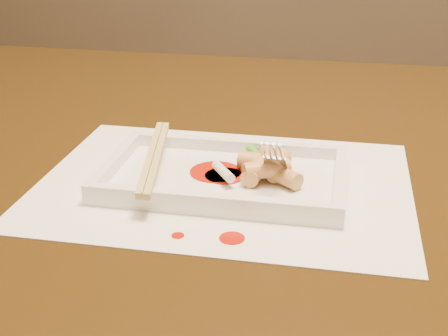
% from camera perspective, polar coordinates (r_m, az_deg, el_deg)
% --- Properties ---
extents(table, '(1.40, 0.90, 0.75)m').
position_cam_1_polar(table, '(0.85, -4.57, -3.77)').
color(table, black).
rests_on(table, ground).
extents(placemat, '(0.40, 0.30, 0.00)m').
position_cam_1_polar(placemat, '(0.68, -0.00, -1.44)').
color(placemat, white).
rests_on(placemat, table).
extents(sauce_splatter_a, '(0.02, 0.02, 0.00)m').
position_cam_1_polar(sauce_splatter_a, '(0.57, 0.74, -6.42)').
color(sauce_splatter_a, '#AE1405').
rests_on(sauce_splatter_a, placemat).
extents(sauce_splatter_b, '(0.01, 0.01, 0.00)m').
position_cam_1_polar(sauce_splatter_b, '(0.58, -4.24, -6.17)').
color(sauce_splatter_b, '#AE1405').
rests_on(sauce_splatter_b, placemat).
extents(plate_base, '(0.26, 0.16, 0.01)m').
position_cam_1_polar(plate_base, '(0.68, 0.00, -1.08)').
color(plate_base, white).
rests_on(plate_base, placemat).
extents(plate_rim_far, '(0.26, 0.01, 0.01)m').
position_cam_1_polar(plate_rim_far, '(0.74, 1.10, 2.07)').
color(plate_rim_far, white).
rests_on(plate_rim_far, plate_base).
extents(plate_rim_near, '(0.26, 0.01, 0.01)m').
position_cam_1_polar(plate_rim_near, '(0.61, -1.34, -3.04)').
color(plate_rim_near, white).
rests_on(plate_rim_near, plate_base).
extents(plate_rim_left, '(0.01, 0.14, 0.01)m').
position_cam_1_polar(plate_rim_left, '(0.71, -9.94, 0.56)').
color(plate_rim_left, white).
rests_on(plate_rim_left, plate_base).
extents(plate_rim_right, '(0.01, 0.14, 0.01)m').
position_cam_1_polar(plate_rim_right, '(0.66, 10.58, -1.07)').
color(plate_rim_right, white).
rests_on(plate_rim_right, plate_base).
extents(veg_piece, '(0.05, 0.05, 0.01)m').
position_cam_1_polar(veg_piece, '(0.70, 3.42, 0.89)').
color(veg_piece, black).
rests_on(veg_piece, plate_base).
extents(scallion_white, '(0.03, 0.04, 0.01)m').
position_cam_1_polar(scallion_white, '(0.66, -0.06, -0.34)').
color(scallion_white, '#EAEACC').
rests_on(scallion_white, plate_base).
extents(scallion_green, '(0.05, 0.08, 0.01)m').
position_cam_1_polar(scallion_green, '(0.68, 3.78, 0.62)').
color(scallion_green, '#3BA11A').
rests_on(scallion_green, plate_base).
extents(chopstick_a, '(0.04, 0.20, 0.01)m').
position_cam_1_polar(chopstick_a, '(0.69, -6.72, 1.10)').
color(chopstick_a, tan).
rests_on(chopstick_a, plate_rim_near).
extents(chopstick_b, '(0.04, 0.20, 0.01)m').
position_cam_1_polar(chopstick_b, '(0.69, -6.08, 1.05)').
color(chopstick_b, tan).
rests_on(chopstick_b, plate_rim_near).
extents(fork, '(0.09, 0.10, 0.14)m').
position_cam_1_polar(fork, '(0.66, 6.34, 5.26)').
color(fork, silver).
rests_on(fork, plate_base).
extents(sauce_blob_0, '(0.06, 0.06, 0.00)m').
position_cam_1_polar(sauce_blob_0, '(0.69, -0.77, -0.35)').
color(sauce_blob_0, '#AE1405').
rests_on(sauce_blob_0, plate_base).
extents(sauce_blob_1, '(0.04, 0.04, 0.00)m').
position_cam_1_polar(sauce_blob_1, '(0.68, 0.04, -0.72)').
color(sauce_blob_1, '#AE1405').
rests_on(sauce_blob_1, plate_base).
extents(rice_cake_0, '(0.02, 0.04, 0.02)m').
position_cam_1_polar(rice_cake_0, '(0.67, 4.93, -0.04)').
color(rice_cake_0, tan).
rests_on(rice_cake_0, plate_base).
extents(rice_cake_1, '(0.04, 0.02, 0.02)m').
position_cam_1_polar(rice_cake_1, '(0.69, 3.09, 0.61)').
color(rice_cake_1, tan).
rests_on(rice_cake_1, plate_base).
extents(rice_cake_2, '(0.03, 0.04, 0.02)m').
position_cam_1_polar(rice_cake_2, '(0.68, 4.21, 0.73)').
color(rice_cake_2, tan).
rests_on(rice_cake_2, plate_base).
extents(rice_cake_3, '(0.04, 0.05, 0.02)m').
position_cam_1_polar(rice_cake_3, '(0.69, 4.46, 0.57)').
color(rice_cake_3, tan).
rests_on(rice_cake_3, plate_base).
extents(rice_cake_4, '(0.05, 0.04, 0.02)m').
position_cam_1_polar(rice_cake_4, '(0.66, 5.26, -0.64)').
color(rice_cake_4, tan).
rests_on(rice_cake_4, plate_base).
extents(rice_cake_5, '(0.05, 0.04, 0.02)m').
position_cam_1_polar(rice_cake_5, '(0.65, 3.90, -0.11)').
color(rice_cake_5, tan).
rests_on(rice_cake_5, plate_base).
extents(rice_cake_6, '(0.03, 0.05, 0.02)m').
position_cam_1_polar(rice_cake_6, '(0.67, 2.96, -0.22)').
color(rice_cake_6, tan).
rests_on(rice_cake_6, plate_base).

